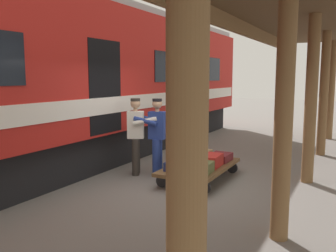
% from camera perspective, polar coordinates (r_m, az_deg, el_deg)
% --- Properties ---
extents(ground_plane, '(60.00, 60.00, 0.00)m').
position_cam_1_polar(ground_plane, '(7.33, 2.27, -9.50)').
color(ground_plane, slate).
extents(platform_canopy, '(3.20, 15.82, 3.56)m').
position_cam_1_polar(platform_canopy, '(6.49, 20.18, 16.90)').
color(platform_canopy, brown).
rests_on(platform_canopy, ground_plane).
extents(train_car, '(3.02, 17.78, 4.00)m').
position_cam_1_polar(train_car, '(8.95, -17.49, 6.67)').
color(train_car, '#B21E19').
rests_on(train_car, ground_plane).
extents(luggage_cart, '(1.15, 2.12, 0.32)m').
position_cam_1_polar(luggage_cart, '(7.77, 4.99, -6.46)').
color(luggage_cart, brown).
rests_on(luggage_cart, ground_plane).
extents(suitcase_cream_canvas, '(0.52, 0.53, 0.25)m').
position_cam_1_polar(suitcase_cream_canvas, '(7.82, 3.28, -5.04)').
color(suitcase_cream_canvas, beige).
rests_on(suitcase_cream_canvas, luggage_cart).
extents(suitcase_tan_vintage, '(0.51, 0.50, 0.20)m').
position_cam_1_polar(suitcase_tan_vintage, '(8.35, 4.93, -4.43)').
color(suitcase_tan_vintage, tan).
rests_on(suitcase_tan_vintage, luggage_cart).
extents(suitcase_red_plastic, '(0.40, 0.60, 0.25)m').
position_cam_1_polar(suitcase_red_plastic, '(7.64, 6.76, -5.42)').
color(suitcase_red_plastic, '#AD231E').
rests_on(suitcase_red_plastic, luggage_cart).
extents(suitcase_navy_fabric, '(0.44, 0.49, 0.17)m').
position_cam_1_polar(suitcase_navy_fabric, '(7.32, 1.39, -6.25)').
color(suitcase_navy_fabric, navy).
rests_on(suitcase_navy_fabric, luggage_cart).
extents(suitcase_olive_duffel, '(0.46, 0.66, 0.21)m').
position_cam_1_polar(suitcase_olive_duffel, '(7.12, 5.08, -6.56)').
color(suitcase_olive_duffel, brown).
rests_on(suitcase_olive_duffel, luggage_cart).
extents(suitcase_maroon_trunk, '(0.44, 0.55, 0.16)m').
position_cam_1_polar(suitcase_maroon_trunk, '(8.18, 8.22, -4.87)').
color(suitcase_maroon_trunk, maroon).
rests_on(suitcase_maroon_trunk, luggage_cart).
extents(porter_in_overalls, '(0.71, 0.51, 1.70)m').
position_cam_1_polar(porter_in_overalls, '(7.97, -1.83, -1.26)').
color(porter_in_overalls, navy).
rests_on(porter_in_overalls, ground_plane).
extents(porter_by_door, '(0.74, 0.61, 1.70)m').
position_cam_1_polar(porter_by_door, '(8.07, -4.95, -1.18)').
color(porter_by_door, '#332D28').
rests_on(porter_by_door, ground_plane).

